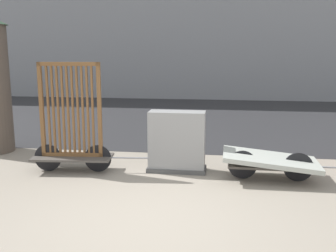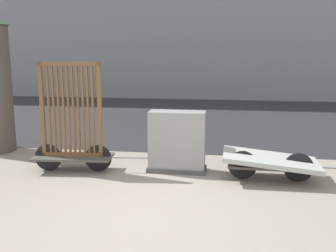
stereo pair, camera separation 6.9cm
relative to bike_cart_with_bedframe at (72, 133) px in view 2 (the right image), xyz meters
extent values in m
plane|color=gray|center=(1.84, -1.95, -0.74)|extent=(60.00, 60.00, 0.00)
cube|color=#2D2D30|center=(1.84, 6.51, -0.74)|extent=(56.00, 9.91, 0.01)
cube|color=#4C4742|center=(-0.01, 0.00, -0.47)|extent=(1.54, 0.74, 0.04)
cylinder|color=black|center=(0.48, 0.04, -0.49)|extent=(0.52, 0.08, 0.52)
cylinder|color=black|center=(-0.49, -0.04, -0.49)|extent=(0.52, 0.08, 0.52)
cylinder|color=gray|center=(1.08, 0.10, -0.47)|extent=(0.70, 0.09, 0.03)
cube|color=brown|center=(-0.01, 0.00, -0.41)|extent=(1.17, 0.18, 0.07)
cube|color=brown|center=(-0.01, 0.00, 1.30)|extent=(1.17, 0.18, 0.07)
cube|color=brown|center=(-0.55, -0.05, 0.44)|extent=(0.08, 0.08, 1.78)
cube|color=brown|center=(0.54, 0.05, 0.44)|extent=(0.08, 0.08, 1.78)
cube|color=brown|center=(-0.42, -0.04, 0.44)|extent=(0.04, 0.05, 1.71)
cube|color=brown|center=(-0.33, -0.03, 0.44)|extent=(0.04, 0.05, 1.71)
cube|color=brown|center=(-0.24, -0.02, 0.44)|extent=(0.04, 0.05, 1.71)
cube|color=brown|center=(-0.15, -0.01, 0.44)|extent=(0.04, 0.05, 1.71)
cube|color=brown|center=(-0.05, 0.00, 0.44)|extent=(0.04, 0.05, 1.71)
cube|color=brown|center=(0.04, 0.00, 0.44)|extent=(0.04, 0.05, 1.71)
cube|color=brown|center=(0.13, 0.01, 0.44)|extent=(0.04, 0.05, 1.71)
cube|color=brown|center=(0.23, 0.02, 0.44)|extent=(0.04, 0.05, 1.71)
cube|color=brown|center=(0.32, 0.03, 0.44)|extent=(0.04, 0.05, 1.71)
cube|color=brown|center=(0.41, 0.04, 0.44)|extent=(0.04, 0.05, 1.71)
cube|color=#4C4742|center=(3.68, 0.00, -0.47)|extent=(1.50, 0.62, 0.04)
cylinder|color=black|center=(4.16, -0.01, -0.49)|extent=(0.52, 0.04, 0.52)
cylinder|color=black|center=(3.19, 0.01, -0.49)|extent=(0.52, 0.04, 0.52)
cylinder|color=gray|center=(4.77, -0.02, -0.47)|extent=(0.70, 0.04, 0.03)
cube|color=#B2B7AD|center=(3.68, 0.00, -0.37)|extent=(1.69, 0.96, 0.24)
cube|color=#4C4C4C|center=(1.96, 0.30, -0.70)|extent=(1.12, 0.48, 0.08)
cube|color=gray|center=(1.96, 0.30, -0.16)|extent=(1.06, 0.42, 1.16)
camera|label=1|loc=(2.81, -6.93, 1.54)|focal=42.00mm
camera|label=2|loc=(2.88, -6.92, 1.54)|focal=42.00mm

